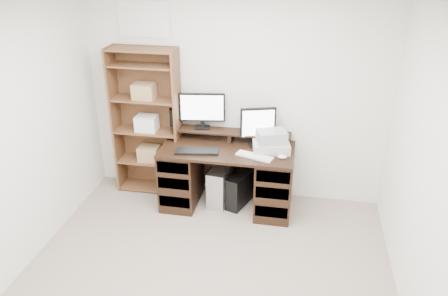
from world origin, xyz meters
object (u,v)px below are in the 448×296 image
(monitor_wide, at_px, (202,109))
(bookshelf, at_px, (147,121))
(tower_black, at_px, (239,189))
(printer, at_px, (271,146))
(tower_silver, at_px, (221,185))
(desk, at_px, (227,176))
(monitor_small, at_px, (258,125))

(monitor_wide, distance_m, bookshelf, 0.69)
(bookshelf, bearing_deg, tower_black, -9.15)
(printer, height_order, tower_silver, printer)
(monitor_wide, relative_size, tower_black, 1.20)
(desk, distance_m, monitor_small, 0.70)
(tower_silver, bearing_deg, desk, -22.95)
(bookshelf, bearing_deg, desk, -11.87)
(desk, xyz_separation_m, monitor_small, (0.32, 0.16, 0.60))
(tower_black, distance_m, bookshelf, 1.36)
(monitor_small, height_order, tower_black, monitor_small)
(monitor_wide, height_order, tower_black, monitor_wide)
(desk, distance_m, bookshelf, 1.16)
(monitor_small, bearing_deg, tower_silver, 177.47)
(monitor_wide, height_order, tower_silver, monitor_wide)
(monitor_small, bearing_deg, monitor_wide, 154.58)
(tower_black, height_order, bookshelf, bookshelf)
(monitor_wide, xyz_separation_m, monitor_small, (0.67, -0.10, -0.11))
(monitor_small, height_order, printer, monitor_small)
(printer, bearing_deg, tower_silver, 167.98)
(tower_black, bearing_deg, bookshelf, -169.66)
(monitor_wide, distance_m, printer, 0.92)
(printer, bearing_deg, bookshelf, 163.23)
(monitor_wide, bearing_deg, monitor_small, -16.81)
(monitor_wide, height_order, printer, monitor_wide)
(printer, bearing_deg, monitor_small, 132.60)
(printer, xyz_separation_m, tower_black, (-0.35, -0.00, -0.60))
(monitor_small, bearing_deg, printer, -54.82)
(bookshelf, bearing_deg, tower_silver, -9.87)
(desk, relative_size, tower_black, 3.39)
(desk, bearing_deg, monitor_wide, 143.51)
(desk, relative_size, monitor_small, 3.39)
(tower_silver, bearing_deg, printer, 4.56)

